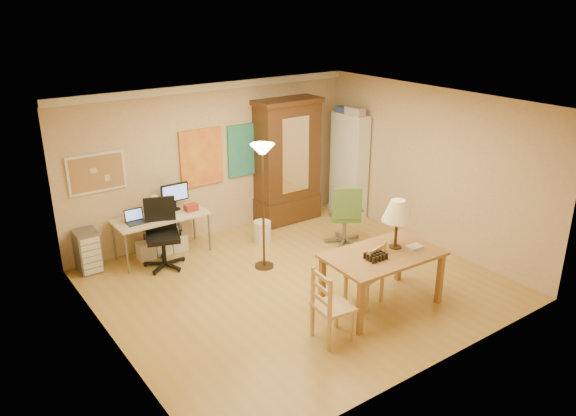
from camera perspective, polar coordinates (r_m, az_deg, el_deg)
floor at (r=8.50m, az=1.01°, el=-7.77°), size 5.50×5.50×0.00m
crown_molding at (r=9.65m, az=-7.80°, el=12.14°), size 5.50×0.08×0.12m
corkboard at (r=9.16m, az=-18.86°, el=3.40°), size 0.90×0.04×0.62m
art_panel_left at (r=9.80m, az=-8.78°, el=5.09°), size 0.80×0.04×1.00m
art_panel_right at (r=10.22m, az=-4.27°, el=5.93°), size 0.75×0.04×0.95m
dining_table at (r=7.74m, az=10.16°, el=-3.33°), size 1.62×1.02×1.49m
ladder_chair_back at (r=7.89m, az=7.97°, el=-6.84°), size 0.51×0.50×0.93m
ladder_chair_left at (r=7.06m, az=4.41°, el=-10.08°), size 0.48×0.49×0.97m
torchiere_lamp at (r=8.43m, az=-2.59°, el=3.87°), size 0.37×0.37×2.01m
computer_desk at (r=9.50m, az=-12.59°, el=-2.27°), size 1.52×0.67×1.15m
office_chair_black at (r=9.15m, az=-12.52°, el=-4.07°), size 0.68×0.68×1.10m
office_chair_green at (r=9.76m, az=5.78°, el=-2.06°), size 0.68×0.68×1.09m
drawer_cart at (r=9.29m, az=-19.66°, el=-4.16°), size 0.34×0.40×0.67m
armoire at (r=10.55m, az=-0.09°, el=4.00°), size 1.27×0.60×2.33m
bookshelf at (r=10.91m, az=6.21°, el=4.33°), size 0.30×0.80×1.99m
wastebin at (r=9.82m, az=-2.62°, el=-2.44°), size 0.31×0.31×0.39m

